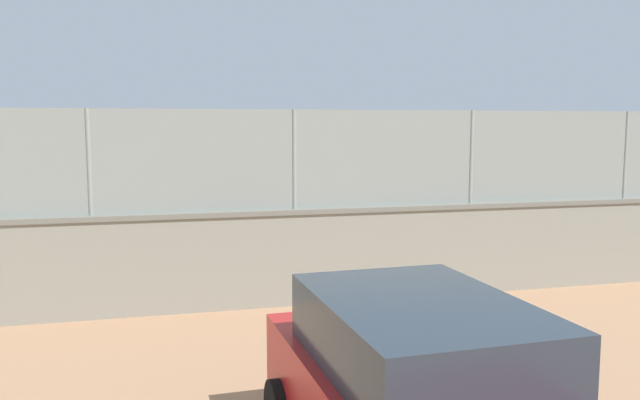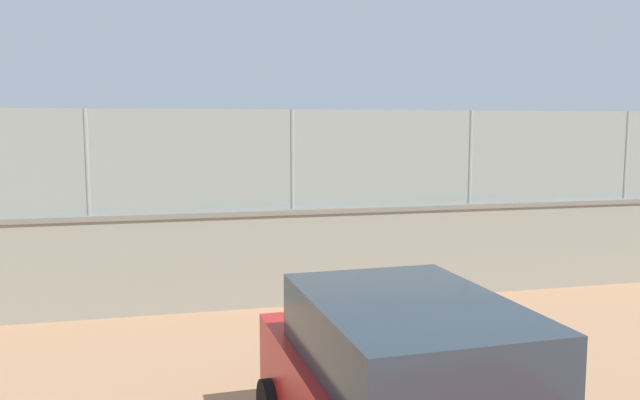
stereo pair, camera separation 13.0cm
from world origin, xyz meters
TOP-DOWN VIEW (x-y plane):
  - ground_plane at (0.00, 0.00)m, footprint 260.00×260.00m
  - perimeter_wall at (0.93, 9.11)m, footprint 28.67×0.68m
  - fence_panel_on_wall at (0.93, 9.11)m, footprint 28.16×0.41m
  - player_baseline_waiting at (-1.55, 3.65)m, footprint 1.22×0.76m
  - player_foreground_swinging at (-5.99, 3.67)m, footprint 0.75×0.90m
  - player_crossing_court at (-1.22, 6.30)m, footprint 0.92×0.96m
  - sports_ball at (-2.82, 6.13)m, footprint 0.11×0.11m

SIDE VIEW (x-z plane):
  - ground_plane at x=0.00m, z-range 0.00..0.00m
  - sports_ball at x=-2.82m, z-range 0.00..0.11m
  - perimeter_wall at x=0.93m, z-range 0.01..1.59m
  - player_baseline_waiting at x=-1.55m, z-range 0.15..1.77m
  - player_crossing_court at x=-1.22m, z-range 0.16..1.87m
  - player_foreground_swinging at x=-5.99m, z-range 0.16..1.87m
  - fence_panel_on_wall at x=0.93m, z-range 1.58..3.18m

